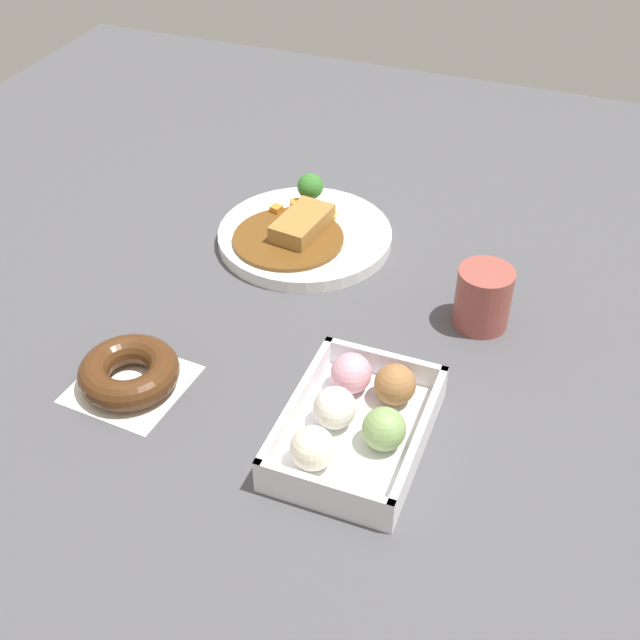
{
  "coord_description": "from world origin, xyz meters",
  "views": [
    {
      "loc": [
        0.74,
        0.33,
        0.65
      ],
      "look_at": [
        0.04,
        0.05,
        0.03
      ],
      "focal_mm": 46.04,
      "sensor_mm": 36.0,
      "label": 1
    }
  ],
  "objects_px": {
    "curry_plate": "(304,233)",
    "donut_box": "(356,420)",
    "chocolate_ring_donut": "(129,373)",
    "coffee_mug": "(483,298)"
  },
  "relations": [
    {
      "from": "donut_box",
      "to": "chocolate_ring_donut",
      "type": "distance_m",
      "value": 0.26
    },
    {
      "from": "chocolate_ring_donut",
      "to": "coffee_mug",
      "type": "bearing_deg",
      "value": 126.3
    },
    {
      "from": "chocolate_ring_donut",
      "to": "coffee_mug",
      "type": "xyz_separation_m",
      "value": [
        -0.25,
        0.34,
        0.02
      ]
    },
    {
      "from": "donut_box",
      "to": "coffee_mug",
      "type": "distance_m",
      "value": 0.25
    },
    {
      "from": "chocolate_ring_donut",
      "to": "coffee_mug",
      "type": "height_order",
      "value": "coffee_mug"
    },
    {
      "from": "curry_plate",
      "to": "donut_box",
      "type": "distance_m",
      "value": 0.38
    },
    {
      "from": "curry_plate",
      "to": "chocolate_ring_donut",
      "type": "height_order",
      "value": "curry_plate"
    },
    {
      "from": "coffee_mug",
      "to": "chocolate_ring_donut",
      "type": "bearing_deg",
      "value": -53.7
    },
    {
      "from": "donut_box",
      "to": "chocolate_ring_donut",
      "type": "relative_size",
      "value": 1.55
    },
    {
      "from": "donut_box",
      "to": "chocolate_ring_donut",
      "type": "xyz_separation_m",
      "value": [
        0.02,
        -0.26,
        -0.0
      ]
    }
  ]
}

